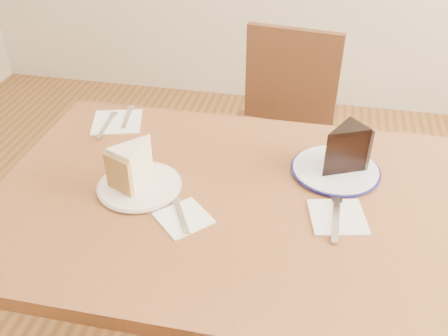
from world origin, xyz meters
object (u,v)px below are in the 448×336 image
Objects in this scene: table at (234,227)px; chair_far at (280,137)px; chocolate_cake at (341,152)px; plate_cream at (140,186)px; carrot_cake at (136,164)px; plate_navy at (335,170)px.

chair_far is at bearing 86.47° from table.
plate_cream is at bearing 64.93° from chocolate_cake.
plate_cream is 0.52m from chocolate_cake.
table is at bearing 77.96° from chocolate_cake.
table is 0.26m from plate_cream.
carrot_cake reaches higher than table.
chocolate_cake is at bearing 40.60° from carrot_cake.
table is 1.37× the size of chair_far.
chair_far is at bearing -24.59° from chocolate_cake.
carrot_cake is 0.99× the size of chocolate_cake.
plate_navy is (0.20, -0.57, 0.27)m from chair_far.
chocolate_cake is (0.49, 0.16, 0.06)m from plate_cream.
table is 0.75m from chair_far.
plate_navy is (0.24, 0.16, 0.10)m from table.
chocolate_cake is (0.20, -0.58, 0.33)m from chair_far.
plate_navy is (0.48, 0.17, 0.00)m from plate_cream.
table is 0.31m from plate_navy.
table is 10.69× the size of chocolate_cake.
carrot_cake is at bearing 75.82° from chair_far.
table is 10.75× the size of carrot_cake.
plate_navy is 1.98× the size of chocolate_cake.
plate_navy is at bearing 33.49° from table.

